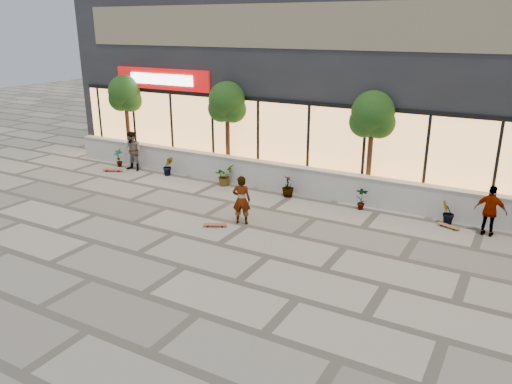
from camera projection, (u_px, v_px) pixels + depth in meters
The scene contains 18 objects.
ground at pixel (184, 267), 13.11m from camera, with size 80.00×80.00×0.00m, color #A9A492.
planter_wall at pixel (297, 180), 18.73m from camera, with size 22.00×0.42×1.04m.
retail_building at pixel (351, 67), 22.07m from camera, with size 24.00×9.17×8.50m.
shrub_a at pixel (119, 158), 22.26m from camera, with size 0.43×0.29×0.81m, color #173A12.
shrub_b at pixel (168, 166), 20.96m from camera, with size 0.45×0.36×0.81m, color #173A12.
shrub_c at pixel (224, 175), 19.66m from camera, with size 0.73×0.63×0.81m, color #173A12.
shrub_d at pixel (288, 186), 18.36m from camera, with size 0.45×0.45×0.81m, color #173A12.
shrub_e at pixel (362, 198), 17.05m from camera, with size 0.43×0.29×0.81m, color #173A12.
shrub_f at pixel (448, 213), 15.75m from camera, with size 0.45×0.36×0.81m, color #173A12.
tree_west at pixel (125, 95), 22.70m from camera, with size 1.60×1.50×3.92m.
tree_midwest at pixel (227, 104), 20.15m from camera, with size 1.60×1.50×3.92m.
tree_mideast at pixel (372, 117), 17.36m from camera, with size 1.60×1.50×3.92m.
skater_center at pixel (241, 200), 15.74m from camera, with size 0.58×0.38×1.59m, color white.
skater_left at pixel (133, 151), 21.52m from camera, with size 0.83×0.65×1.71m, color #958960.
skater_right_near at pixel (491, 211), 14.83m from camera, with size 0.92×0.38×1.57m, color white.
skateboard_center at pixel (215, 225), 15.69m from camera, with size 0.74×0.52×0.09m.
skateboard_left at pixel (113, 170), 21.59m from camera, with size 0.88×0.56×0.10m.
skateboard_right_near at pixel (449, 226), 15.60m from camera, with size 0.72×0.40×0.08m.
Camera 1 is at (7.44, -9.35, 6.05)m, focal length 35.00 mm.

